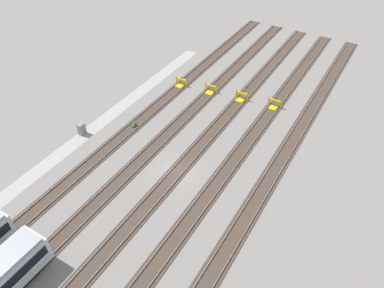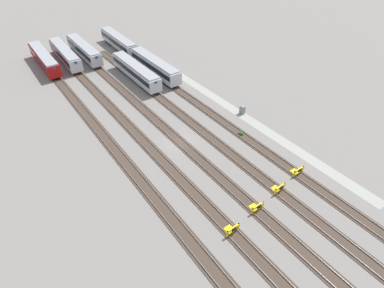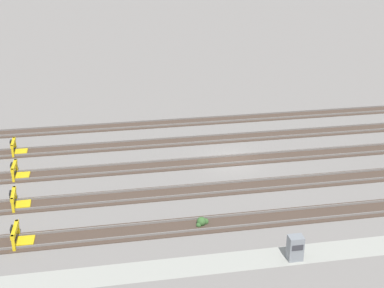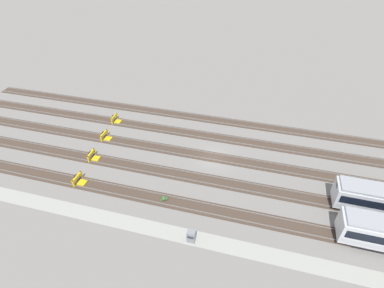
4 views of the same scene
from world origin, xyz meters
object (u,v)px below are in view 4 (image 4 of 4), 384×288
Objects in this scene: bumper_stop_near_inner_track at (93,156)px; bumper_stop_middle_track at (106,136)px; bumper_stop_nearest_track at (79,180)px; electrical_cabinet at (191,236)px; weed_clump at (164,199)px; bumper_stop_far_inner_track at (116,119)px.

bumper_stop_middle_track is (-0.53, 4.83, 0.00)m from bumper_stop_near_inner_track.
electrical_cabinet is at bearing -15.93° from bumper_stop_nearest_track.
weed_clump is at bearing 134.98° from electrical_cabinet.
weed_clump is at bearing -36.49° from bumper_stop_middle_track.
electrical_cabinet is at bearing -45.02° from weed_clump.
bumper_stop_nearest_track is 4.91m from bumper_stop_near_inner_track.
bumper_stop_near_inner_track is at bearing 158.96° from weed_clump.
electrical_cabinet reaches higher than bumper_stop_nearest_track.
bumper_stop_near_inner_track is 2.18× the size of weed_clump.
bumper_stop_near_inner_track is 19.78m from electrical_cabinet.
bumper_stop_nearest_track reaches higher than weed_clump.
bumper_stop_middle_track reaches higher than weed_clump.
electrical_cabinet reaches higher than bumper_stop_far_inner_track.
weed_clump is (12.50, -4.81, -0.27)m from bumper_stop_near_inner_track.
electrical_cabinet is at bearing -29.04° from bumper_stop_near_inner_track.
bumper_stop_far_inner_track is at bearing 133.78° from electrical_cabinet.
bumper_stop_middle_track is at bearing 96.24° from bumper_stop_near_inner_track.
bumper_stop_middle_track is at bearing 143.51° from weed_clump.
bumper_stop_far_inner_track is (-1.87, 14.54, 0.00)m from bumper_stop_nearest_track.
bumper_stop_near_inner_track and bumper_stop_middle_track have the same top height.
bumper_stop_near_inner_track is at bearing 150.96° from electrical_cabinet.
bumper_stop_nearest_track is 2.18× the size of weed_clump.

